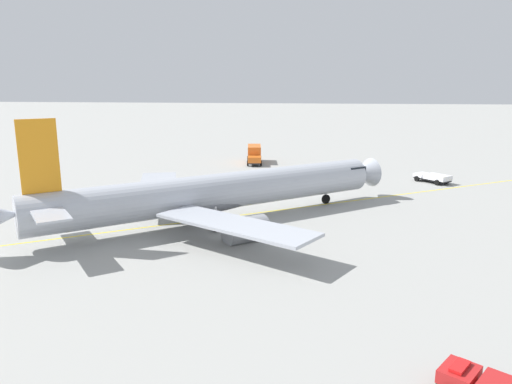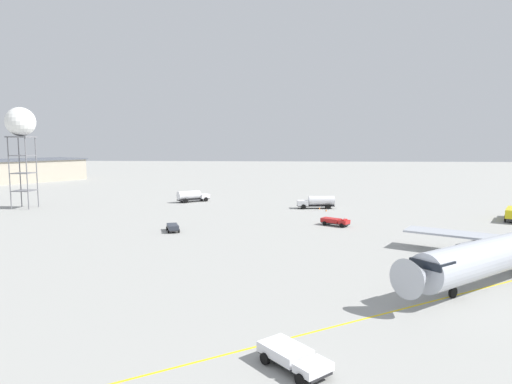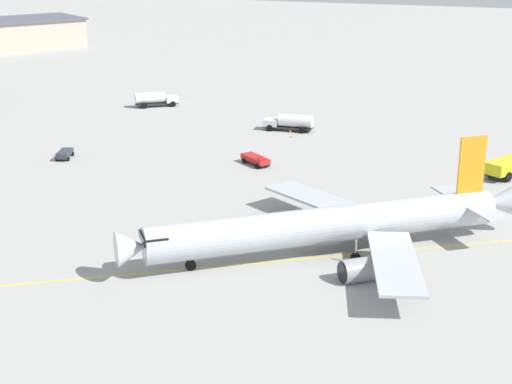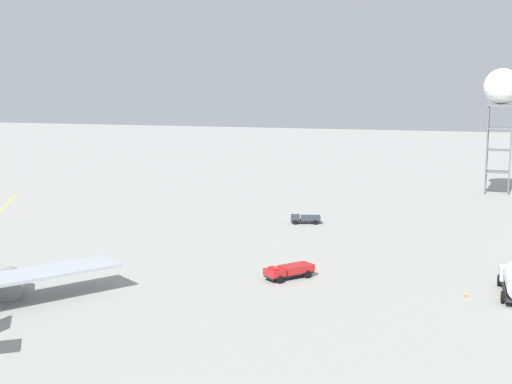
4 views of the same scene
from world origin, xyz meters
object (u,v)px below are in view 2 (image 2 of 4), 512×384
at_px(radar_tower, 21,124).
at_px(safety_cone_mid, 319,208).
at_px(fuel_tanker_truck_extra, 192,196).
at_px(safety_cone_near, 326,210).
at_px(ops_pickup_truck, 335,221).
at_px(pushback_tug_truck, 293,357).
at_px(baggage_truck_truck, 173,227).
at_px(fuel_tanker_truck, 317,202).

xyz_separation_m(radar_tower, safety_cone_mid, (-67.46, -2.29, -18.80)).
xyz_separation_m(fuel_tanker_truck_extra, safety_cone_near, (-32.50, 13.53, -1.29)).
height_order(ops_pickup_truck, safety_cone_mid, ops_pickup_truck).
xyz_separation_m(pushback_tug_truck, safety_cone_near, (-8.73, -68.99, -0.53)).
bearing_deg(pushback_tug_truck, safety_cone_mid, 132.62).
xyz_separation_m(baggage_truck_truck, pushback_tug_truck, (-19.39, 45.07, 0.09)).
distance_m(fuel_tanker_truck, ops_pickup_truck, 21.30).
xyz_separation_m(fuel_tanker_truck_extra, safety_cone_mid, (-31.26, 10.52, -1.29)).
distance_m(fuel_tanker_truck, fuel_tanker_truck_extra, 32.23).
bearing_deg(ops_pickup_truck, fuel_tanker_truck, 129.52).
xyz_separation_m(pushback_tug_truck, fuel_tanker_truck_extra, (23.77, -82.52, 0.76)).
distance_m(safety_cone_near, safety_cone_mid, 3.26).
bearing_deg(ops_pickup_truck, safety_cone_near, 125.08).
bearing_deg(pushback_tug_truck, fuel_tanker_truck, 133.03).
relative_size(baggage_truck_truck, radar_tower, 0.20).
bearing_deg(pushback_tug_truck, safety_cone_near, 131.35).
height_order(baggage_truck_truck, pushback_tug_truck, pushback_tug_truck).
height_order(fuel_tanker_truck, fuel_tanker_truck_extra, same).
xyz_separation_m(ops_pickup_truck, safety_cone_near, (-0.01, -17.02, -0.53)).
relative_size(fuel_tanker_truck, pushback_tug_truck, 1.59).
height_order(baggage_truck_truck, radar_tower, radar_tower).
height_order(baggage_truck_truck, safety_cone_near, baggage_truck_truck).
distance_m(pushback_tug_truck, safety_cone_near, 69.54).
height_order(fuel_tanker_truck_extra, safety_cone_mid, fuel_tanker_truck_extra).
relative_size(ops_pickup_truck, safety_cone_mid, 9.59).
bearing_deg(safety_cone_near, pushback_tug_truck, 82.79).
distance_m(fuel_tanker_truck, safety_cone_mid, 1.80).
height_order(ops_pickup_truck, radar_tower, radar_tower).
bearing_deg(pushback_tug_truck, baggage_truck_truck, 161.84).
bearing_deg(baggage_truck_truck, ops_pickup_truck, 84.23).
bearing_deg(pushback_tug_truck, ops_pickup_truck, 129.04).
xyz_separation_m(ops_pickup_truck, safety_cone_mid, (1.23, -20.04, -0.53)).
xyz_separation_m(safety_cone_near, safety_cone_mid, (1.24, -3.02, 0.00)).
bearing_deg(ops_pickup_truck, safety_cone_mid, 128.62).
distance_m(ops_pickup_truck, pushback_tug_truck, 52.70).
relative_size(baggage_truck_truck, safety_cone_mid, 8.16).
bearing_deg(fuel_tanker_truck, safety_cone_mid, 104.65).
height_order(radar_tower, safety_cone_near, radar_tower).
bearing_deg(safety_cone_mid, baggage_truck_truck, 45.07).
bearing_deg(baggage_truck_truck, fuel_tanker_truck, 117.17).
height_order(pushback_tug_truck, safety_cone_near, pushback_tug_truck).
xyz_separation_m(fuel_tanker_truck, safety_cone_near, (-1.65, 4.20, -1.29)).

